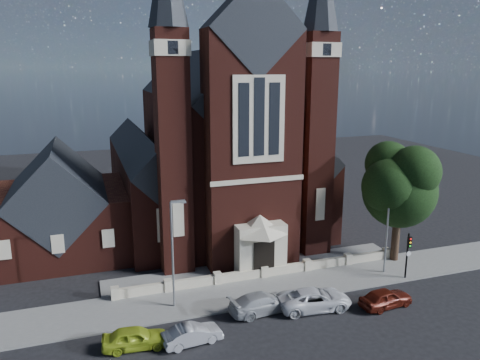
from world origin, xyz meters
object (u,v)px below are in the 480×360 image
object	(u,v)px
car_silver_b	(262,303)
car_white_suv	(314,299)
parish_hall	(59,211)
car_lime_van	(135,338)
traffic_signal	(408,250)
car_dark_red	(386,298)
street_lamp_left	(174,248)
street_tree	(403,187)
car_silver_a	(192,334)
church	(210,149)
street_lamp_right	(389,222)

from	to	relation	value
car_silver_b	car_white_suv	world-z (taller)	car_white_suv
parish_hall	car_lime_van	size ratio (longest dim) A/B	3.02
traffic_signal	car_silver_b	xyz separation A→B (m)	(-13.17, -1.09, -1.87)
car_dark_red	street_lamp_left	bearing A→B (deg)	65.29
street_tree	street_lamp_left	distance (m)	20.71
car_silver_a	car_white_suv	distance (m)	9.49
church	car_silver_a	world-z (taller)	church
church	street_lamp_left	distance (m)	20.84
street_lamp_right	street_lamp_left	bearing A→B (deg)	180.00
car_dark_red	traffic_signal	bearing A→B (deg)	-59.07
traffic_signal	car_white_suv	distance (m)	9.77
car_dark_red	church	bearing A→B (deg)	9.39
street_lamp_left	car_silver_a	distance (m)	6.31
traffic_signal	car_lime_van	world-z (taller)	traffic_signal
traffic_signal	car_white_suv	world-z (taller)	traffic_signal
street_tree	church	bearing A→B (deg)	126.17
car_white_suv	car_dark_red	bearing A→B (deg)	-99.49
street_tree	street_lamp_right	distance (m)	3.84
street_tree	car_white_suv	xyz separation A→B (m)	(-11.01, -5.15, -6.21)
church	car_white_suv	xyz separation A→B (m)	(1.59, -22.39, -7.44)
car_white_suv	church	bearing A→B (deg)	10.32
street_lamp_right	car_silver_b	distance (m)	13.13
church	street_lamp_right	bearing A→B (deg)	-61.96
street_lamp_left	car_silver_a	world-z (taller)	street_lamp_left
street_lamp_left	car_silver_b	world-z (taller)	street_lamp_left
car_silver_b	car_white_suv	distance (m)	3.83
car_silver_a	car_dark_red	xyz separation A→B (m)	(14.43, 0.03, 0.07)
parish_hall	traffic_signal	size ratio (longest dim) A/B	3.05
car_dark_red	car_white_suv	bearing A→B (deg)	68.05
parish_hall	car_silver_b	size ratio (longest dim) A/B	2.49
parish_hall	street_tree	bearing A→B (deg)	-23.26
car_white_suv	car_dark_red	size ratio (longest dim) A/B	1.31
street_lamp_left	street_lamp_right	distance (m)	18.00
street_lamp_left	traffic_signal	world-z (taller)	street_lamp_left
car_silver_b	car_dark_red	xyz separation A→B (m)	(8.81, -2.21, -0.02)
car_white_suv	street_lamp_left	bearing A→B (deg)	76.31
parish_hall	car_silver_b	world-z (taller)	parish_hall
car_lime_van	street_lamp_left	bearing A→B (deg)	-33.21
traffic_signal	car_silver_a	bearing A→B (deg)	-169.96
street_tree	car_white_suv	size ratio (longest dim) A/B	1.99
parish_hall	car_dark_red	bearing A→B (deg)	-39.81
parish_hall	car_silver_b	bearing A→B (deg)	-50.31
street_tree	parish_hall	bearing A→B (deg)	156.74
church	street_tree	world-z (taller)	church
street_tree	car_dark_red	size ratio (longest dim) A/B	2.62
traffic_signal	street_tree	bearing A→B (deg)	64.05
car_silver_a	street_tree	bearing A→B (deg)	-78.81
street_lamp_left	car_lime_van	size ratio (longest dim) A/B	2.00
church	street_lamp_right	xyz separation A→B (m)	(10.09, -18.94, -3.59)
church	car_dark_red	bearing A→B (deg)	-74.42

